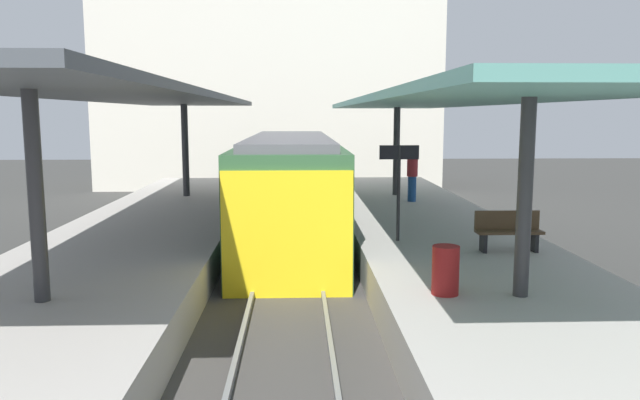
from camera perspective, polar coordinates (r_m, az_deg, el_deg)
ground_plane at (r=14.85m, az=-2.88°, el=-7.27°), size 80.00×80.00×0.00m
platform_left at (r=15.26m, az=-17.37°, el=-5.27°), size 4.40×28.00×1.00m
platform_right at (r=15.16m, az=11.68°, el=-5.16°), size 4.40×28.00×1.00m
track_ballast at (r=14.83m, az=-2.89°, el=-6.90°), size 3.20×28.00×0.20m
rail_near_side at (r=14.81m, az=-5.69°, el=-6.26°), size 0.08×28.00×0.14m
rail_far_side at (r=14.79m, az=-0.08°, el=-6.24°), size 0.08×28.00×0.14m
commuter_train at (r=17.62m, az=-2.79°, el=0.87°), size 2.78×10.87×3.10m
canopy_left at (r=16.24m, az=-16.63°, el=9.10°), size 4.18×21.00×3.44m
canopy_right at (r=16.14m, az=10.86°, el=8.92°), size 4.18×21.00×3.33m
platform_bench at (r=13.66m, az=17.15°, el=-2.66°), size 1.40×0.41×0.86m
platform_sign at (r=14.10m, az=7.37°, el=2.70°), size 0.90×0.08×2.21m
litter_bin at (r=10.16m, az=11.62°, el=-6.43°), size 0.44×0.44×0.80m
passenger_near_bench at (r=20.75m, az=8.60°, el=2.23°), size 0.36×0.36×1.66m
station_building_backdrop at (r=34.40m, az=-4.64°, el=10.59°), size 18.00×6.00×11.00m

